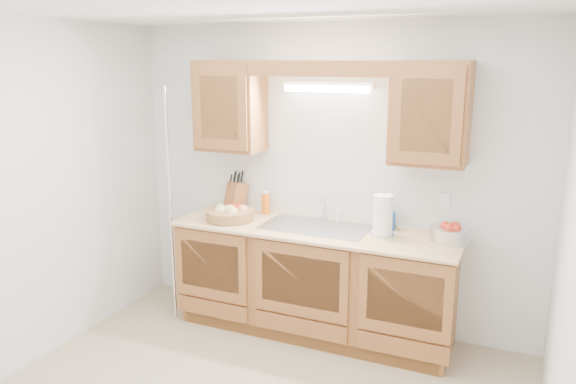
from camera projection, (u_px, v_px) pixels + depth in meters
The scene contains 17 objects.
room at pixel (243, 225), 3.33m from camera, with size 3.52×3.50×2.50m.
base_cabinets at pixel (315, 281), 4.58m from camera, with size 2.20×0.60×0.86m, color #9B5D2D.
countertop at pixel (315, 230), 4.47m from camera, with size 2.30×0.63×0.04m, color #DDAF74.
upper_cabinet_left at pixel (230, 106), 4.71m from camera, with size 0.55×0.33×0.75m, color #9B5D2D.
upper_cabinet_right at pixel (431, 114), 4.06m from camera, with size 0.55×0.33×0.75m, color #9B5D2D.
valance at pixel (317, 69), 4.18m from camera, with size 2.20×0.05×0.12m, color #9B5D2D.
fluorescent_fixture at pixel (327, 87), 4.42m from camera, with size 0.76×0.08×0.08m.
sink at pixel (316, 236), 4.50m from camera, with size 0.84×0.46×0.36m.
wire_shelf_pole at pixel (170, 207), 4.69m from camera, with size 0.03×0.03×2.00m, color silver.
outlet_plate at pixel (445, 201), 4.31m from camera, with size 0.08×0.01×0.12m, color white.
fruit_basket at pixel (230, 213), 4.69m from camera, with size 0.47×0.47×0.12m.
knife_block at pixel (236, 196), 4.95m from camera, with size 0.18×0.24×0.36m.
orange_canister at pixel (266, 203), 4.85m from camera, with size 0.08×0.08×0.20m.
soap_bottle at pixel (389, 216), 4.41m from camera, with size 0.10×0.10×0.22m, color blue.
sponge at pixel (389, 226), 4.48m from camera, with size 0.10×0.07×0.02m.
paper_towel at pixel (383, 216), 4.24m from camera, with size 0.18×0.18×0.37m.
apple_bowl at pixel (450, 233), 4.11m from camera, with size 0.37×0.37×0.15m.
Camera 1 is at (1.54, -2.81, 2.21)m, focal length 35.00 mm.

